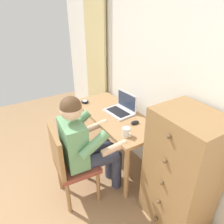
# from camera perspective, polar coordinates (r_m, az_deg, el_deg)

# --- Properties ---
(wall_back) EXTENTS (4.80, 0.05, 2.50)m
(wall_back) POSITION_cam_1_polar(r_m,az_deg,el_deg) (2.28, 12.36, 10.49)
(wall_back) COLOR silver
(wall_back) RESTS_ON ground_plane
(curtain_panel) EXTENTS (0.60, 0.03, 2.17)m
(curtain_panel) POSITION_cam_1_polar(r_m,az_deg,el_deg) (3.30, -4.47, 13.44)
(curtain_panel) COLOR #CCB77A
(curtain_panel) RESTS_ON ground_plane
(desk) EXTENTS (1.26, 0.54, 0.71)m
(desk) POSITION_cam_1_polar(r_m,az_deg,el_deg) (2.57, 0.73, -2.69)
(desk) COLOR #9E754C
(desk) RESTS_ON ground_plane
(dresser) EXTENTS (0.56, 0.48, 1.16)m
(dresser) POSITION_cam_1_polar(r_m,az_deg,el_deg) (2.02, 18.39, -15.24)
(dresser) COLOR olive
(dresser) RESTS_ON ground_plane
(chair) EXTENTS (0.45, 0.43, 0.87)m
(chair) POSITION_cam_1_polar(r_m,az_deg,el_deg) (2.20, -11.48, -13.21)
(chair) COLOR brown
(chair) RESTS_ON ground_plane
(person_seated) EXTENTS (0.56, 0.61, 1.19)m
(person_seated) POSITION_cam_1_polar(r_m,az_deg,el_deg) (2.13, -7.23, -8.19)
(person_seated) COLOR #33384C
(person_seated) RESTS_ON ground_plane
(laptop) EXTENTS (0.36, 0.28, 0.24)m
(laptop) POSITION_cam_1_polar(r_m,az_deg,el_deg) (2.54, 2.60, 1.08)
(laptop) COLOR silver
(laptop) RESTS_ON desk
(computer_mouse) EXTENTS (0.06, 0.10, 0.03)m
(computer_mouse) POSITION_cam_1_polar(r_m,az_deg,el_deg) (2.32, 6.24, -2.86)
(computer_mouse) COLOR black
(computer_mouse) RESTS_ON desk
(desk_clock) EXTENTS (0.09, 0.09, 0.03)m
(desk_clock) POSITION_cam_1_polar(r_m,az_deg,el_deg) (2.81, -7.38, 2.81)
(desk_clock) COLOR black
(desk_clock) RESTS_ON desk
(coffee_mug) EXTENTS (0.12, 0.08, 0.09)m
(coffee_mug) POSITION_cam_1_polar(r_m,az_deg,el_deg) (2.10, 3.95, -5.50)
(coffee_mug) COLOR silver
(coffee_mug) RESTS_ON desk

